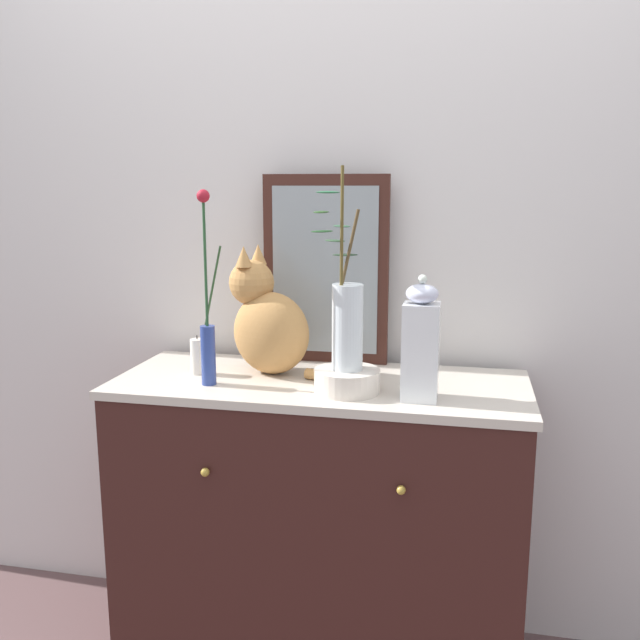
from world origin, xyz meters
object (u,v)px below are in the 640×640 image
object	(u,v)px
cat_sitting	(268,322)
candle_pillar	(198,356)
mirror_leaning	(326,270)
vase_slim_green	(208,330)
vase_glass_clear	(347,320)
jar_lidded_porcelain	(421,344)
bowl_porcelain	(347,380)
sideboard	(320,526)

from	to	relation	value
cat_sitting	candle_pillar	bearing A→B (deg)	-164.80
mirror_leaning	cat_sitting	xyz separation A→B (m)	(-0.14, -0.17, -0.14)
vase_slim_green	vase_glass_clear	distance (m)	0.40
vase_slim_green	jar_lidded_porcelain	bearing A→B (deg)	-1.22
bowl_porcelain	jar_lidded_porcelain	world-z (taller)	jar_lidded_porcelain
cat_sitting	jar_lidded_porcelain	xyz separation A→B (m)	(0.47, -0.17, -0.00)
cat_sitting	vase_glass_clear	xyz separation A→B (m)	(0.26, -0.14, 0.04)
cat_sitting	bowl_porcelain	size ratio (longest dim) A/B	2.50
cat_sitting	vase_slim_green	size ratio (longest dim) A/B	0.83
jar_lidded_porcelain	mirror_leaning	bearing A→B (deg)	133.79
vase_glass_clear	bowl_porcelain	bearing A→B (deg)	-20.56
mirror_leaning	jar_lidded_porcelain	distance (m)	0.49
vase_slim_green	candle_pillar	size ratio (longest dim) A/B	4.62
mirror_leaning	vase_slim_green	world-z (taller)	mirror_leaning
jar_lidded_porcelain	candle_pillar	world-z (taller)	jar_lidded_porcelain
vase_slim_green	bowl_porcelain	bearing A→B (deg)	1.88
sideboard	candle_pillar	xyz separation A→B (m)	(-0.38, -0.01, 0.52)
cat_sitting	candle_pillar	distance (m)	0.24
jar_lidded_porcelain	candle_pillar	xyz separation A→B (m)	(-0.67, 0.11, -0.10)
mirror_leaning	cat_sitting	world-z (taller)	mirror_leaning
cat_sitting	vase_slim_green	xyz separation A→B (m)	(-0.13, -0.16, 0.00)
jar_lidded_porcelain	candle_pillar	size ratio (longest dim) A/B	2.81
sideboard	bowl_porcelain	xyz separation A→B (m)	(0.10, -0.09, 0.49)
cat_sitting	vase_slim_green	bearing A→B (deg)	-130.23
mirror_leaning	candle_pillar	size ratio (longest dim) A/B	5.00
vase_glass_clear	candle_pillar	xyz separation A→B (m)	(-0.47, 0.09, -0.15)
sideboard	vase_glass_clear	bearing A→B (deg)	-44.43
bowl_porcelain	candle_pillar	distance (m)	0.48
mirror_leaning	vase_slim_green	distance (m)	0.45
cat_sitting	bowl_porcelain	bearing A→B (deg)	-28.01
cat_sitting	mirror_leaning	bearing A→B (deg)	50.60
mirror_leaning	vase_slim_green	xyz separation A→B (m)	(-0.27, -0.33, -0.14)
sideboard	vase_glass_clear	xyz separation A→B (m)	(0.09, -0.09, 0.66)
vase_slim_green	bowl_porcelain	world-z (taller)	vase_slim_green
sideboard	candle_pillar	distance (m)	0.64
sideboard	candle_pillar	world-z (taller)	candle_pillar
vase_glass_clear	jar_lidded_porcelain	bearing A→B (deg)	-7.53
vase_glass_clear	candle_pillar	distance (m)	0.50
vase_glass_clear	jar_lidded_porcelain	xyz separation A→B (m)	(0.20, -0.03, -0.05)
mirror_leaning	cat_sitting	size ratio (longest dim) A/B	1.31
cat_sitting	candle_pillar	world-z (taller)	cat_sitting
bowl_porcelain	candle_pillar	world-z (taller)	candle_pillar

